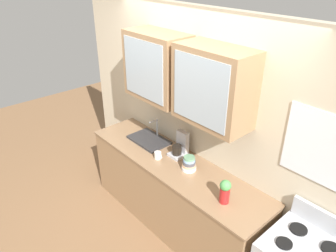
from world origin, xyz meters
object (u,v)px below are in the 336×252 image
(cup_near_sink, at_px, (158,155))
(bowl_stack, at_px, (189,164))
(vase, at_px, (225,191))
(sink_faucet, at_px, (149,139))
(coffee_maker, at_px, (180,147))

(cup_near_sink, bearing_deg, bowl_stack, 16.62)
(bowl_stack, bearing_deg, cup_near_sink, -163.38)
(vase, bearing_deg, sink_faucet, 172.62)
(sink_faucet, distance_m, vase, 1.36)
(sink_faucet, distance_m, cup_near_sink, 0.41)
(sink_faucet, bearing_deg, cup_near_sink, -24.46)
(sink_faucet, height_order, vase, sink_faucet)
(bowl_stack, height_order, coffee_maker, coffee_maker)
(cup_near_sink, bearing_deg, coffee_maker, 66.23)
(vase, distance_m, coffee_maker, 0.90)
(bowl_stack, bearing_deg, sink_faucet, 175.83)
(sink_faucet, bearing_deg, vase, -7.38)
(sink_faucet, relative_size, cup_near_sink, 4.40)
(bowl_stack, relative_size, vase, 0.65)
(sink_faucet, distance_m, coffee_maker, 0.49)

